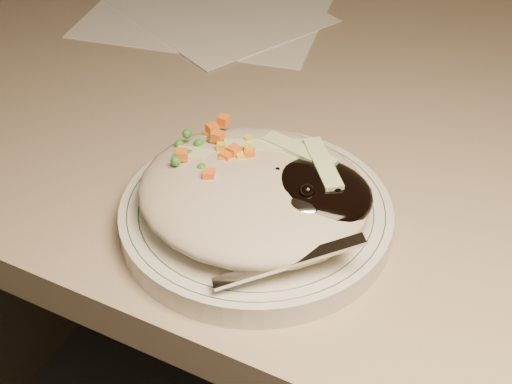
% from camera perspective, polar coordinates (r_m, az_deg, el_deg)
% --- Properties ---
extents(desk, '(1.40, 0.70, 0.74)m').
position_cam_1_polar(desk, '(0.87, 12.45, -5.85)').
color(desk, gray).
rests_on(desk, ground).
extents(plate, '(0.23, 0.23, 0.02)m').
position_cam_1_polar(plate, '(0.60, -0.00, -1.92)').
color(plate, silver).
rests_on(plate, desk).
extents(plate_rim, '(0.22, 0.22, 0.00)m').
position_cam_1_polar(plate_rim, '(0.59, -0.00, -1.20)').
color(plate_rim, '#144723').
rests_on(plate_rim, plate).
extents(meal, '(0.20, 0.19, 0.05)m').
position_cam_1_polar(meal, '(0.58, 0.34, 0.27)').
color(meal, '#AFA48D').
rests_on(meal, plate).
extents(papers, '(0.36, 0.32, 0.00)m').
position_cam_1_polar(papers, '(0.97, -3.99, 14.37)').
color(papers, white).
rests_on(papers, desk).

